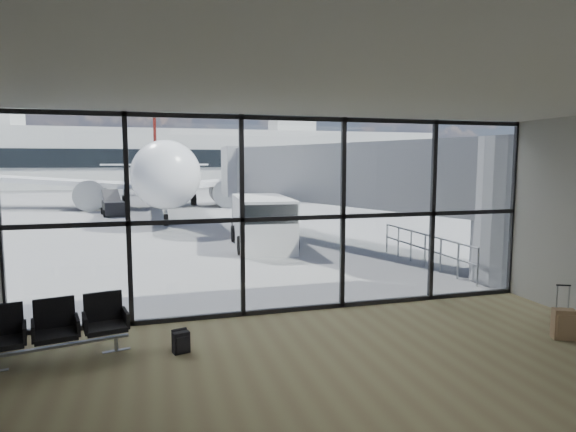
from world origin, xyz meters
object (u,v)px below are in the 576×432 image
backpack (181,342)px  service_van (263,222)px  seating_row (55,327)px  airliner (159,171)px  suitcase (564,324)px  belt_loader (113,207)px

backpack → service_van: (3.88, 10.33, 0.85)m
seating_row → backpack: (2.14, -0.34, -0.38)m
airliner → service_van: bearing=-80.7°
backpack → service_van: size_ratio=0.09×
service_van → suitcase: bearing=-69.2°
suitcase → seating_row: bearing=-165.7°
seating_row → service_van: service_van is taller
airliner → backpack: bearing=-90.7°
seating_row → suitcase: 9.54m
backpack → belt_loader: bearing=80.9°
suitcase → airliner: 34.20m
seating_row → suitcase: bearing=-22.5°
service_van → belt_loader: bearing=119.8°
suitcase → service_van: service_van is taller
airliner → service_van: airliner is taller
seating_row → backpack: seating_row is taller
seating_row → service_van: 11.67m
backpack → belt_loader: size_ratio=0.12×
backpack → belt_loader: belt_loader is taller
seating_row → service_van: size_ratio=0.49×
seating_row → backpack: 2.20m
seating_row → belt_loader: size_ratio=0.66×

